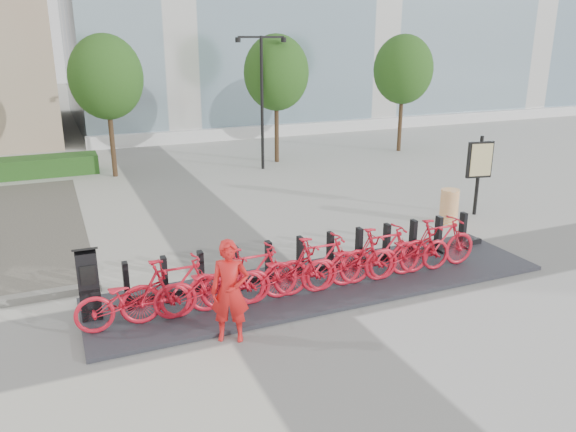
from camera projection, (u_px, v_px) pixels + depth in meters
name	position (u px, v px, depth m)	size (l,w,h in m)	color
ground	(271.00, 302.00, 10.97)	(120.00, 120.00, 0.00)	#A4A4A4
hedge_b	(12.00, 169.00, 20.54)	(6.00, 1.20, 0.70)	#326324
tree_1	(106.00, 77.00, 19.82)	(2.60, 2.60, 5.10)	#453019
tree_2	(276.00, 73.00, 22.26)	(2.60, 2.60, 5.10)	#453019
tree_3	(403.00, 70.00, 24.52)	(2.60, 2.60, 5.10)	#453019
streetlamp	(262.00, 87.00, 21.15)	(2.00, 0.20, 5.00)	black
dock_pad	(324.00, 283.00, 11.71)	(9.60, 2.40, 0.08)	#292A31
dock_rail_posts	(317.00, 254.00, 12.01)	(8.02, 0.50, 0.85)	black
bike_0	(133.00, 298.00, 9.76)	(0.70, 2.01, 1.05)	red
bike_1	(174.00, 288.00, 10.02)	(0.55, 1.95, 1.17)	red
bike_2	(213.00, 284.00, 10.31)	(0.70, 2.01, 1.05)	red
bike_3	(250.00, 275.00, 10.56)	(0.55, 1.95, 1.17)	red
bike_4	(285.00, 272.00, 10.85)	(0.70, 2.01, 1.05)	red
bike_5	(319.00, 264.00, 11.10)	(0.55, 1.95, 1.17)	red
bike_6	(351.00, 261.00, 11.39)	(0.70, 2.01, 1.05)	red
bike_7	(381.00, 253.00, 11.64)	(0.55, 1.95, 1.17)	red
bike_8	(410.00, 251.00, 11.93)	(0.70, 2.01, 1.05)	red
bike_9	(438.00, 243.00, 12.18)	(0.55, 1.95, 1.17)	red
kiosk	(89.00, 283.00, 9.99)	(0.44, 0.38, 1.41)	black
worker_red	(230.00, 291.00, 9.35)	(0.65, 0.43, 1.79)	red
construction_barrel	(449.00, 206.00, 15.48)	(0.50, 0.50, 0.97)	#FF8300
map_sign	(480.00, 163.00, 15.94)	(0.76, 0.26, 2.31)	black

